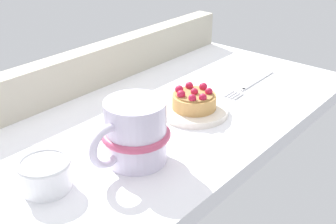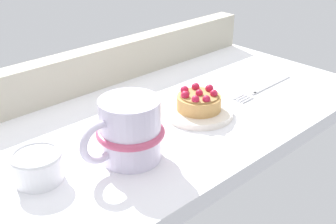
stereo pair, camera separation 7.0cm
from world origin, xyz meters
The scene contains 7 objects.
ground_plane centered at (0.00, 0.00, -1.44)cm, with size 82.00×41.89×2.88cm, color white.
window_rail_back centered at (0.00, 18.83, 4.05)cm, with size 80.36×4.24×8.10cm, color #B2AD99.
dessert_plate centered at (4.17, -4.75, 0.55)cm, with size 12.32×12.32×1.17cm.
raspberry_tart centered at (4.16, -4.72, 2.77)cm, with size 7.89×7.89×3.96cm.
coffee_mug centered at (-13.84, -7.51, 4.75)cm, with size 13.81×10.21×9.61cm.
dessert_fork centered at (22.40, -6.00, 0.30)cm, with size 18.15×2.52×0.60cm.
sugar_bowl centered at (-26.48, -3.15, 2.28)cm, with size 7.18×7.18×4.27cm.
Camera 1 is at (-52.50, -46.62, 35.57)cm, focal length 46.50 mm.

